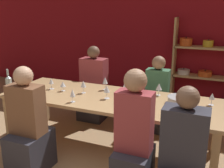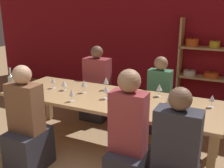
# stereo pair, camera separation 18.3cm
# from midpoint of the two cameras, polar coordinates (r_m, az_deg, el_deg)

# --- Properties ---
(wall_back_red) EXTENTS (8.80, 0.06, 2.70)m
(wall_back_red) POSITION_cam_midpoint_polar(r_m,az_deg,el_deg) (5.43, 12.33, 10.85)
(wall_back_red) COLOR maroon
(wall_back_red) RESTS_ON ground_plane
(shelf_unit) EXTENTS (1.22, 0.30, 1.66)m
(shelf_unit) POSITION_cam_midpoint_polar(r_m,az_deg,el_deg) (5.20, 21.30, 2.51)
(shelf_unit) COLOR tan
(shelf_unit) RESTS_ON ground_plane
(dining_table) EXTENTS (2.82, 0.98, 0.72)m
(dining_table) POSITION_cam_midpoint_polar(r_m,az_deg,el_deg) (3.41, 0.81, -3.98)
(dining_table) COLOR tan
(dining_table) RESTS_ON ground_plane
(mixing_bowl) EXTENTS (0.29, 0.29, 0.08)m
(mixing_bowl) POSITION_cam_midpoint_polar(r_m,az_deg,el_deg) (3.24, 15.93, -3.58)
(mixing_bowl) COLOR #B7BABC
(mixing_bowl) RESTS_ON dining_table
(wine_bottle_green) EXTENTS (0.08, 0.08, 0.34)m
(wine_bottle_green) POSITION_cam_midpoint_polar(r_m,az_deg,el_deg) (3.75, -19.79, 0.20)
(wine_bottle_green) COLOR #B2C6C1
(wine_bottle_green) RESTS_ON dining_table
(wine_bottle_dark) EXTENTS (0.07, 0.07, 0.33)m
(wine_bottle_dark) POSITION_cam_midpoint_polar(r_m,az_deg,el_deg) (2.97, 4.86, -3.01)
(wine_bottle_dark) COLOR #19381E
(wine_bottle_dark) RESTS_ON dining_table
(wine_glass_empty_a) EXTENTS (0.07, 0.07, 0.15)m
(wine_glass_empty_a) POSITION_cam_midpoint_polar(r_m,az_deg,el_deg) (3.27, 22.48, -2.94)
(wine_glass_empty_a) COLOR white
(wine_glass_empty_a) RESTS_ON dining_table
(wine_glass_empty_b) EXTENTS (0.08, 0.08, 0.13)m
(wine_glass_empty_b) POSITION_cam_midpoint_polar(r_m,az_deg,el_deg) (3.68, -9.01, 0.09)
(wine_glass_empty_b) COLOR white
(wine_glass_empty_b) RESTS_ON dining_table
(wine_glass_white_a) EXTENTS (0.07, 0.07, 0.19)m
(wine_glass_white_a) POSITION_cam_midpoint_polar(r_m,az_deg,el_deg) (3.65, 0.12, 0.73)
(wine_glass_white_a) COLOR white
(wine_glass_white_a) RESTS_ON dining_table
(wine_glass_empty_c) EXTENTS (0.07, 0.07, 0.14)m
(wine_glass_empty_c) POSITION_cam_midpoint_polar(r_m,az_deg,el_deg) (3.58, 4.50, -0.23)
(wine_glass_empty_c) COLOR white
(wine_glass_empty_c) RESTS_ON dining_table
(wine_glass_red_a) EXTENTS (0.08, 0.08, 0.16)m
(wine_glass_red_a) POSITION_cam_midpoint_polar(r_m,az_deg,el_deg) (3.46, 11.75, -0.80)
(wine_glass_red_a) COLOR white
(wine_glass_red_a) RESTS_ON dining_table
(wine_glass_red_b) EXTENTS (0.07, 0.07, 0.18)m
(wine_glass_red_b) POSITION_cam_midpoint_polar(r_m,az_deg,el_deg) (3.66, 5.09, 0.64)
(wine_glass_red_b) COLOR white
(wine_glass_red_b) RESTS_ON dining_table
(wine_glass_empty_d) EXTENTS (0.07, 0.07, 0.17)m
(wine_glass_empty_d) POSITION_cam_midpoint_polar(r_m,az_deg,el_deg) (3.54, -4.69, 0.07)
(wine_glass_empty_d) COLOR white
(wine_glass_empty_d) RESTS_ON dining_table
(wine_glass_white_b) EXTENTS (0.07, 0.07, 0.16)m
(wine_glass_white_b) POSITION_cam_midpoint_polar(r_m,az_deg,el_deg) (3.81, -11.37, 0.72)
(wine_glass_white_b) COLOR white
(wine_glass_white_b) RESTS_ON dining_table
(wine_glass_empty_e) EXTENTS (0.06, 0.06, 0.17)m
(wine_glass_empty_e) POSITION_cam_midpoint_polar(r_m,az_deg,el_deg) (3.23, -7.18, -1.83)
(wine_glass_empty_e) COLOR white
(wine_glass_empty_e) RESTS_ON dining_table
(wine_glass_white_c) EXTENTS (0.08, 0.08, 0.17)m
(wine_glass_white_c) POSITION_cam_midpoint_polar(r_m,az_deg,el_deg) (3.30, 0.33, -1.19)
(wine_glass_white_c) COLOR white
(wine_glass_white_c) RESTS_ON dining_table
(cell_phone) EXTENTS (0.16, 0.15, 0.01)m
(cell_phone) POSITION_cam_midpoint_polar(r_m,az_deg,el_deg) (3.57, 7.85, -1.91)
(cell_phone) COLOR black
(cell_phone) RESTS_ON dining_table
(person_near_a) EXTENTS (0.35, 0.43, 1.31)m
(person_near_a) POSITION_cam_midpoint_polar(r_m,az_deg,el_deg) (2.64, 5.52, -14.23)
(person_near_a) COLOR #2D2D38
(person_near_a) RESTS_ON ground_plane
(person_far_a) EXTENTS (0.34, 0.43, 1.16)m
(person_far_a) POSITION_cam_midpoint_polar(r_m,az_deg,el_deg) (4.07, 11.43, -4.15)
(person_far_a) COLOR #2D2D38
(person_far_a) RESTS_ON ground_plane
(person_near_b) EXTENTS (0.38, 0.48, 1.25)m
(person_near_b) POSITION_cam_midpoint_polar(r_m,az_deg,el_deg) (3.19, -16.33, -9.98)
(person_near_b) COLOR #2D2D38
(person_near_b) RESTS_ON ground_plane
(person_far_b) EXTENTS (0.43, 0.54, 1.24)m
(person_far_b) POSITION_cam_midpoint_polar(r_m,az_deg,el_deg) (4.47, -2.01, -1.77)
(person_far_b) COLOR #2D2D38
(person_far_b) RESTS_ON ground_plane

